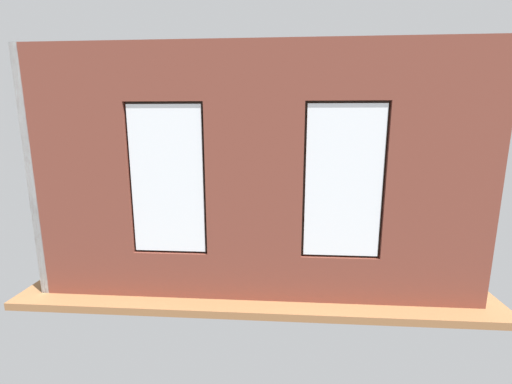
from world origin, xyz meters
name	(u,v)px	position (x,y,z in m)	size (l,w,h in m)	color
ground_plane	(263,240)	(0.00, 0.00, -0.05)	(6.40, 5.55, 0.10)	#99663D
brick_wall_with_windows	(254,179)	(0.00, 2.39, 1.59)	(5.80, 0.30, 3.21)	brown
white_wall_right	(115,158)	(2.85, 0.20, 1.60)	(0.10, 4.55, 3.21)	white
couch_by_window	(216,254)	(0.62, 1.74, 0.33)	(2.10, 0.87, 0.80)	black
couch_left	(382,231)	(-2.20, 0.41, 0.33)	(0.93, 2.02, 0.80)	black
coffee_table	(243,221)	(0.39, 0.15, 0.39)	(1.47, 0.89, 0.44)	#A87547
cup_ceramic	(234,215)	(0.58, 0.04, 0.49)	(0.09, 0.09, 0.10)	#B23D38
remote_black	(248,220)	(0.28, 0.28, 0.45)	(0.05, 0.17, 0.02)	black
remote_gray	(264,217)	(-0.01, -0.01, 0.45)	(0.05, 0.17, 0.02)	#59595B
remote_silver	(243,218)	(0.39, 0.15, 0.45)	(0.05, 0.17, 0.02)	#B2B2B7
media_console	(146,217)	(2.55, -0.39, 0.28)	(1.16, 0.42, 0.57)	black
tv_flatscreen	(144,185)	(2.55, -0.39, 0.99)	(1.23, 0.20, 0.83)	black
potted_plant_foreground_right	(177,191)	(2.26, -1.73, 0.58)	(0.99, 1.11, 1.27)	brown
potted_plant_corner_far_left	(428,223)	(-2.37, 1.85, 0.92)	(1.08, 1.06, 1.50)	brown
potted_plant_by_left_couch	(346,205)	(-1.80, -1.03, 0.45)	(0.37, 0.37, 0.67)	beige
potted_plant_between_couches	(317,218)	(-0.87, 1.70, 0.91)	(1.09, 0.95, 1.41)	#9E5638
potted_plant_mid_room_small	(287,204)	(-0.48, -1.14, 0.45)	(0.42, 0.42, 0.66)	#47423D
potted_plant_corner_near_left	(364,190)	(-2.36, -1.78, 0.66)	(0.86, 0.84, 1.44)	brown
potted_plant_near_tv	(152,203)	(2.00, 0.65, 0.84)	(1.11, 1.15, 1.34)	beige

